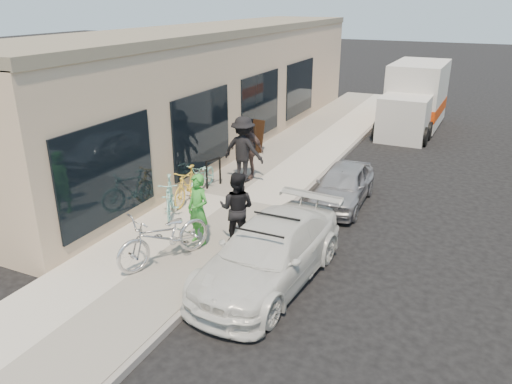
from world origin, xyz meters
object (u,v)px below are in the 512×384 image
(woman_rider, at_px, (198,209))
(bystander_b, at_px, (247,150))
(man_standing, at_px, (237,208))
(cruiser_bike_c, at_px, (188,185))
(sedan_white, at_px, (269,253))
(bystander_a, at_px, (243,149))
(sedan_silver, at_px, (343,185))
(tandem_bike, at_px, (165,237))
(cruiser_bike_a, at_px, (170,197))
(sandwich_board, at_px, (251,137))
(bike_rack, at_px, (213,170))
(cruiser_bike_b, at_px, (203,176))
(moving_truck, at_px, (415,100))

(woman_rider, relative_size, bystander_b, 0.92)
(man_standing, height_order, cruiser_bike_c, man_standing)
(sedan_white, bearing_deg, bystander_a, 126.16)
(man_standing, distance_m, cruiser_bike_c, 2.70)
(woman_rider, height_order, cruiser_bike_c, woman_rider)
(sedan_silver, relative_size, tandem_bike, 1.47)
(cruiser_bike_a, bearing_deg, cruiser_bike_c, 62.73)
(sedan_silver, distance_m, cruiser_bike_c, 4.06)
(cruiser_bike_c, height_order, bystander_b, bystander_b)
(sandwich_board, height_order, man_standing, man_standing)
(woman_rider, height_order, cruiser_bike_a, woman_rider)
(sedan_white, height_order, cruiser_bike_c, sedan_white)
(woman_rider, relative_size, man_standing, 0.96)
(bike_rack, xyz_separation_m, woman_rider, (1.44, -3.17, 0.29))
(man_standing, bearing_deg, cruiser_bike_b, -55.07)
(sedan_silver, bearing_deg, cruiser_bike_c, -153.64)
(moving_truck, height_order, bystander_a, moving_truck)
(bystander_b, bearing_deg, cruiser_bike_b, -117.11)
(woman_rider, xyz_separation_m, bystander_a, (-0.87, 3.93, 0.17))
(sedan_silver, bearing_deg, sedan_white, -94.61)
(sedan_white, xyz_separation_m, tandem_bike, (-2.09, -0.43, 0.10))
(sedan_silver, xyz_separation_m, cruiser_bike_c, (-3.58, -1.92, 0.09))
(bystander_a, bearing_deg, bystander_b, -83.91)
(bike_rack, distance_m, bystander_b, 1.25)
(cruiser_bike_a, bearing_deg, moving_truck, 41.63)
(sedan_silver, relative_size, cruiser_bike_b, 2.00)
(bystander_a, relative_size, bystander_b, 1.12)
(bike_rack, distance_m, cruiser_bike_a, 2.22)
(man_standing, bearing_deg, cruiser_bike_a, -24.34)
(bike_rack, height_order, cruiser_bike_a, cruiser_bike_a)
(sedan_white, xyz_separation_m, woman_rider, (-1.91, 0.59, 0.33))
(sandwich_board, bearing_deg, sedan_silver, -27.58)
(woman_rider, bearing_deg, cruiser_bike_b, 136.13)
(sandwich_board, distance_m, woman_rider, 6.87)
(cruiser_bike_b, height_order, cruiser_bike_c, cruiser_bike_c)
(bike_rack, distance_m, cruiser_bike_b, 0.42)
(cruiser_bike_b, distance_m, cruiser_bike_c, 0.91)
(cruiser_bike_c, bearing_deg, bystander_a, 67.98)
(sedan_silver, xyz_separation_m, moving_truck, (0.37, 9.33, 0.65))
(sedan_white, height_order, man_standing, man_standing)
(sedan_silver, distance_m, man_standing, 3.73)
(cruiser_bike_b, bearing_deg, bike_rack, 67.67)
(cruiser_bike_b, distance_m, bystander_b, 1.66)
(cruiser_bike_a, xyz_separation_m, bystander_b, (0.51, 3.28, 0.37))
(woman_rider, bearing_deg, tandem_bike, -82.88)
(sandwich_board, bearing_deg, bystander_b, -59.75)
(cruiser_bike_c, bearing_deg, moving_truck, 64.32)
(bike_rack, bearing_deg, bystander_a, 53.48)
(sandwich_board, distance_m, cruiser_bike_c, 4.75)
(tandem_bike, relative_size, woman_rider, 1.35)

